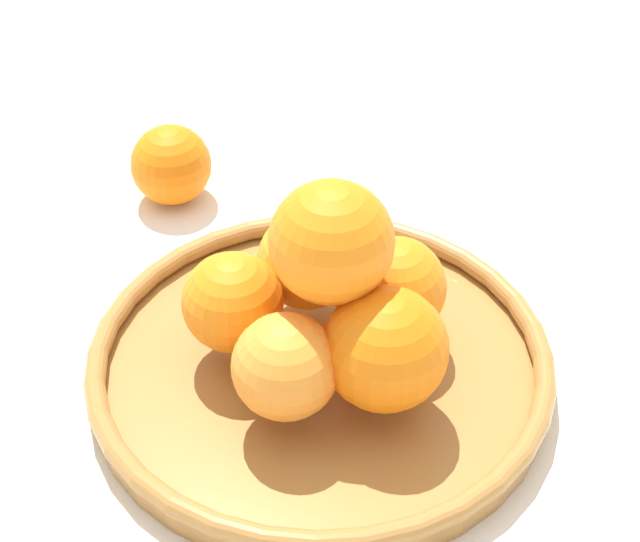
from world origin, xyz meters
TOP-DOWN VIEW (x-y plane):
  - ground_plane at (0.00, 0.00)m, footprint 4.00×4.00m
  - fruit_bowl at (0.00, 0.00)m, footprint 0.32×0.32m
  - orange_pile at (-0.01, -0.00)m, footprint 0.18×0.18m
  - stray_orange at (0.25, -0.06)m, footprint 0.07×0.07m

SIDE VIEW (x-z plane):
  - ground_plane at x=0.00m, z-range 0.00..0.00m
  - fruit_bowl at x=0.00m, z-range 0.00..0.03m
  - stray_orange at x=0.25m, z-range 0.00..0.07m
  - orange_pile at x=-0.01m, z-range 0.02..0.16m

